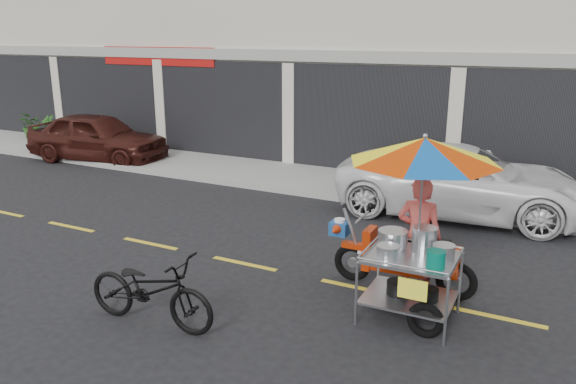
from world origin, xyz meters
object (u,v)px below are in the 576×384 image
at_px(near_bicycle, 151,290).
at_px(food_vendor_rig, 419,199).
at_px(maroon_sedan, 97,137).
at_px(white_pickup, 464,181).

relative_size(near_bicycle, food_vendor_rig, 0.75).
bearing_deg(maroon_sedan, food_vendor_rig, -121.50).
distance_m(white_pickup, food_vendor_rig, 4.70).
bearing_deg(food_vendor_rig, maroon_sedan, 154.71).
bearing_deg(white_pickup, maroon_sedan, 83.51).
bearing_deg(white_pickup, food_vendor_rig, 177.55).
height_order(white_pickup, food_vendor_rig, food_vendor_rig).
bearing_deg(near_bicycle, maroon_sedan, 45.49).
height_order(maroon_sedan, near_bicycle, maroon_sedan).
bearing_deg(maroon_sedan, near_bicycle, -138.24).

